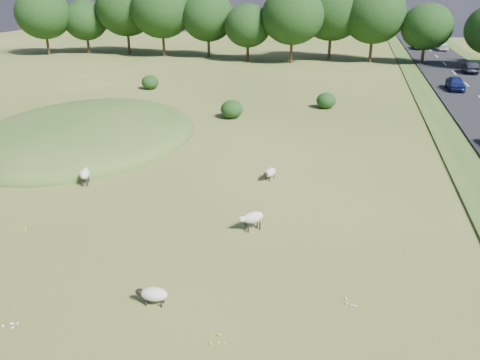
# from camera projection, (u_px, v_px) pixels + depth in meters

# --- Properties ---
(ground) EXTENTS (160.00, 160.00, 0.00)m
(ground) POSITION_uv_depth(u_px,v_px,m) (261.00, 120.00, 40.14)
(ground) COLOR #41571B
(ground) RESTS_ON ground
(mound) EXTENTS (16.00, 20.00, 4.00)m
(mound) POSITION_uv_depth(u_px,v_px,m) (86.00, 137.00, 35.58)
(mound) COLOR #33561E
(mound) RESTS_ON ground
(treeline) EXTENTS (96.28, 14.66, 11.70)m
(treeline) POSITION_uv_depth(u_px,v_px,m) (302.00, 16.00, 69.69)
(treeline) COLOR black
(treeline) RESTS_ON ground
(shrubs) EXTENTS (21.49, 11.82, 1.57)m
(shrubs) POSITION_uv_depth(u_px,v_px,m) (228.00, 96.00, 45.20)
(shrubs) COLOR black
(shrubs) RESTS_ON ground
(sheep_0) EXTENTS (0.81, 1.25, 0.69)m
(sheep_0) POSITION_uv_depth(u_px,v_px,m) (270.00, 172.00, 27.51)
(sheep_0) COLOR beige
(sheep_0) RESTS_ON ground
(sheep_3) EXTENTS (1.22, 1.12, 0.92)m
(sheep_3) POSITION_uv_depth(u_px,v_px,m) (252.00, 218.00, 21.66)
(sheep_3) COLOR beige
(sheep_3) RESTS_ON ground
(sheep_4) EXTENTS (0.94, 1.33, 0.93)m
(sheep_4) POSITION_uv_depth(u_px,v_px,m) (85.00, 174.00, 26.74)
(sheep_4) COLOR beige
(sheep_4) RESTS_ON ground
(sheep_5) EXTENTS (1.21, 0.60, 0.69)m
(sheep_5) POSITION_uv_depth(u_px,v_px,m) (153.00, 294.00, 16.60)
(sheep_5) COLOR beige
(sheep_5) RESTS_ON ground
(car_2) EXTENTS (1.65, 4.10, 1.40)m
(car_2) POSITION_uv_depth(u_px,v_px,m) (456.00, 83.00, 50.36)
(car_2) COLOR navy
(car_2) RESTS_ON road
(car_4) EXTENTS (1.82, 4.48, 1.30)m
(car_4) POSITION_uv_depth(u_px,v_px,m) (442.00, 46.00, 82.19)
(car_4) COLOR white
(car_4) RESTS_ON road
(car_6) EXTENTS (2.05, 4.44, 1.23)m
(car_6) POSITION_uv_depth(u_px,v_px,m) (418.00, 45.00, 83.85)
(car_6) COLOR navy
(car_6) RESTS_ON road
(car_7) EXTENTS (1.45, 4.15, 1.37)m
(car_7) POSITION_uv_depth(u_px,v_px,m) (470.00, 67.00, 60.46)
(car_7) COLOR black
(car_7) RESTS_ON road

